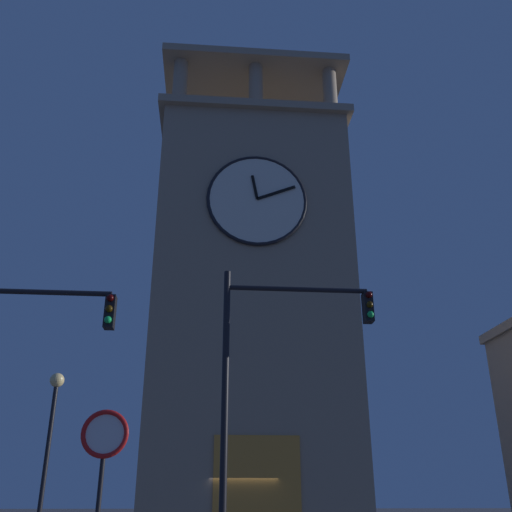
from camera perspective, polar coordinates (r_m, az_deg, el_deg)
clocktower at (r=27.35m, az=-0.58°, el=-5.50°), size 9.28×8.09×25.47m
traffic_signal_mid at (r=13.49m, az=1.43°, el=-11.17°), size 3.64×0.41×6.95m
street_lamp at (r=19.15m, az=-19.73°, el=-15.83°), size 0.44×0.44×5.45m
no_horn_sign at (r=10.15m, az=-14.94°, el=-18.32°), size 0.78×0.14×3.18m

